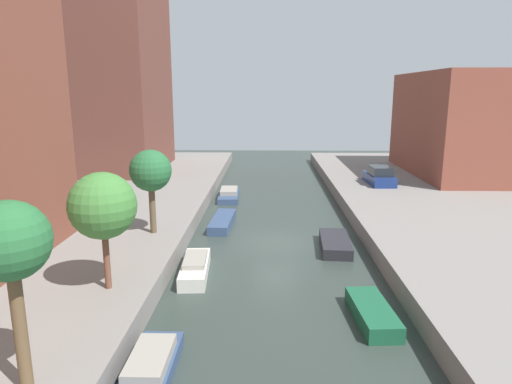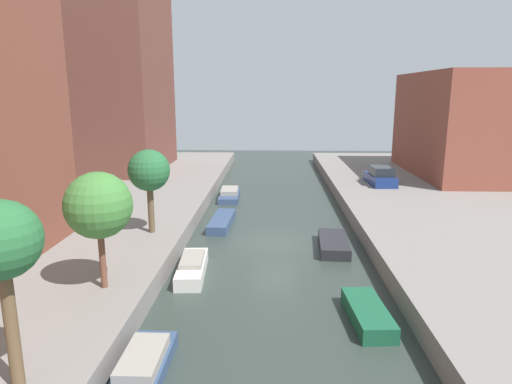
# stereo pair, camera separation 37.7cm
# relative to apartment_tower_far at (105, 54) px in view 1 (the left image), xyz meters

# --- Properties ---
(ground_plane) EXTENTS (84.00, 84.00, 0.00)m
(ground_plane) POSITION_rel_apartment_tower_far_xyz_m (16.00, -19.49, -12.09)
(ground_plane) COLOR #2D3833
(quay_left) EXTENTS (20.00, 64.00, 1.00)m
(quay_left) POSITION_rel_apartment_tower_far_xyz_m (1.00, -19.49, -11.59)
(quay_left) COLOR gray
(quay_left) RESTS_ON ground_plane
(apartment_tower_far) EXTENTS (10.00, 12.45, 22.18)m
(apartment_tower_far) POSITION_rel_apartment_tower_far_xyz_m (0.00, 0.00, 0.00)
(apartment_tower_far) COLOR brown
(apartment_tower_far) RESTS_ON quay_left
(low_block_right) EXTENTS (10.00, 15.31, 9.27)m
(low_block_right) POSITION_rel_apartment_tower_far_xyz_m (34.00, -2.14, -6.45)
(low_block_right) COLOR brown
(low_block_right) RESTS_ON quay_right
(street_tree_0) EXTENTS (1.98, 1.98, 5.01)m
(street_tree_0) POSITION_rel_apartment_tower_far_xyz_m (9.28, -34.16, -7.18)
(street_tree_0) COLOR brown
(street_tree_0) RESTS_ON quay_left
(street_tree_1) EXTENTS (2.56, 2.56, 4.61)m
(street_tree_1) POSITION_rel_apartment_tower_far_xyz_m (9.28, -28.03, -7.78)
(street_tree_1) COLOR brown
(street_tree_1) RESTS_ON quay_left
(street_tree_2) EXTENTS (2.23, 2.23, 4.55)m
(street_tree_2) POSITION_rel_apartment_tower_far_xyz_m (9.28, -20.88, -7.71)
(street_tree_2) COLOR brown
(street_tree_2) RESTS_ON quay_left
(parked_car) EXTENTS (1.99, 4.14, 1.52)m
(parked_car) POSITION_rel_apartment_tower_far_xyz_m (24.85, -7.18, -10.46)
(parked_car) COLOR navy
(parked_car) RESTS_ON quay_right
(moored_boat_left_1) EXTENTS (1.38, 4.24, 0.79)m
(moored_boat_left_1) POSITION_rel_apartment_tower_far_xyz_m (11.96, -32.37, -11.76)
(moored_boat_left_1) COLOR #33476B
(moored_boat_left_1) RESTS_ON ground_plane
(moored_boat_left_2) EXTENTS (1.45, 4.11, 0.85)m
(moored_boat_left_2) POSITION_rel_apartment_tower_far_xyz_m (12.08, -24.32, -11.71)
(moored_boat_left_2) COLOR beige
(moored_boat_left_2) RESTS_ON ground_plane
(moored_boat_left_3) EXTENTS (1.46, 4.66, 0.56)m
(moored_boat_left_3) POSITION_rel_apartment_tower_far_xyz_m (12.59, -16.23, -11.81)
(moored_boat_left_3) COLOR #33476B
(moored_boat_left_3) RESTS_ON ground_plane
(moored_boat_left_4) EXTENTS (1.72, 4.59, 0.79)m
(moored_boat_left_4) POSITION_rel_apartment_tower_far_xyz_m (12.37, -8.53, -11.76)
(moored_boat_left_4) COLOR #33476B
(moored_boat_left_4) RESTS_ON ground_plane
(moored_boat_right_1) EXTENTS (1.53, 3.54, 0.62)m
(moored_boat_right_1) POSITION_rel_apartment_tower_far_xyz_m (19.50, -28.55, -11.78)
(moored_boat_right_1) COLOR #195638
(moored_boat_right_1) RESTS_ON ground_plane
(moored_boat_right_2) EXTENTS (1.78, 3.98, 0.59)m
(moored_boat_right_2) POSITION_rel_apartment_tower_far_xyz_m (19.28, -20.47, -11.79)
(moored_boat_right_2) COLOR #232328
(moored_boat_right_2) RESTS_ON ground_plane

